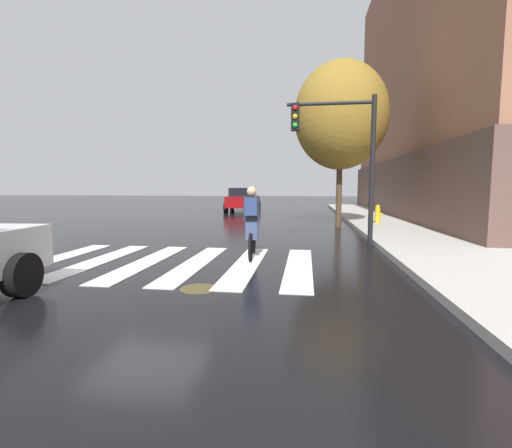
% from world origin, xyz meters
% --- Properties ---
extents(ground_plane, '(120.00, 120.00, 0.00)m').
position_xyz_m(ground_plane, '(0.00, 0.00, 0.00)').
color(ground_plane, black).
extents(crosswalk_stripes, '(6.21, 4.03, 0.01)m').
position_xyz_m(crosswalk_stripes, '(0.59, 0.00, 0.01)').
color(crosswalk_stripes, silver).
rests_on(crosswalk_stripes, ground).
extents(manhole_cover, '(0.64, 0.64, 0.01)m').
position_xyz_m(manhole_cover, '(1.82, -1.89, 0.00)').
color(manhole_cover, '#473D1E').
rests_on(manhole_cover, ground).
extents(sedan_mid, '(2.46, 4.81, 1.62)m').
position_xyz_m(sedan_mid, '(-0.75, 17.06, 0.84)').
color(sedan_mid, maroon).
rests_on(sedan_mid, ground).
extents(cyclist, '(0.38, 1.71, 1.69)m').
position_xyz_m(cyclist, '(2.30, 0.79, 0.84)').
color(cyclist, black).
rests_on(cyclist, ground).
extents(traffic_light_near, '(2.47, 0.28, 4.20)m').
position_xyz_m(traffic_light_near, '(4.55, 3.00, 2.86)').
color(traffic_light_near, black).
rests_on(traffic_light_near, ground).
extents(fire_hydrant, '(0.33, 0.22, 0.78)m').
position_xyz_m(fire_hydrant, '(6.59, 8.37, 0.53)').
color(fire_hydrant, gold).
rests_on(fire_hydrant, sidewalk).
extents(street_tree_near, '(3.81, 3.81, 6.78)m').
position_xyz_m(street_tree_near, '(4.92, 7.97, 4.58)').
color(street_tree_near, '#4C3823').
rests_on(street_tree_near, ground).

